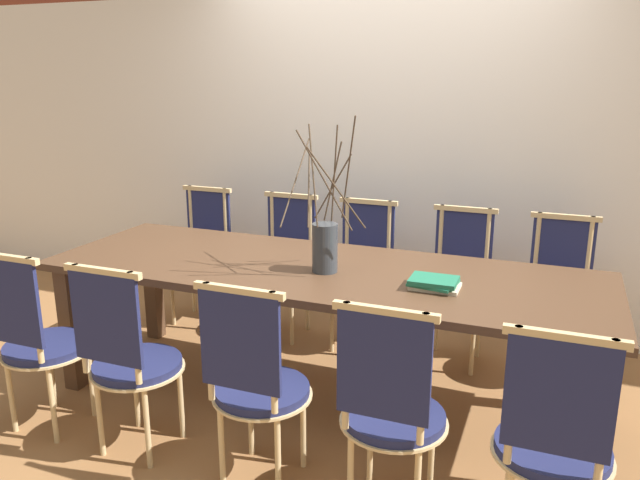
% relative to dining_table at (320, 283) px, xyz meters
% --- Properties ---
extents(ground_plane, '(16.00, 16.00, 0.00)m').
position_rel_dining_table_xyz_m(ground_plane, '(0.00, 0.00, -0.68)').
color(ground_plane, olive).
extents(wall_rear, '(12.00, 0.06, 3.20)m').
position_rel_dining_table_xyz_m(wall_rear, '(0.00, 1.32, 0.92)').
color(wall_rear, white).
rests_on(wall_rear, ground_plane).
extents(dining_table, '(2.94, 0.98, 0.77)m').
position_rel_dining_table_xyz_m(dining_table, '(0.00, 0.00, 0.00)').
color(dining_table, '#4C3321').
rests_on(dining_table, ground_plane).
extents(chair_near_leftend, '(0.44, 0.44, 0.96)m').
position_rel_dining_table_xyz_m(chair_near_leftend, '(-1.19, -0.79, -0.18)').
color(chair_near_leftend, '#1E234C').
rests_on(chair_near_leftend, ground_plane).
extents(chair_near_left, '(0.44, 0.44, 0.96)m').
position_rel_dining_table_xyz_m(chair_near_left, '(-0.63, -0.79, -0.18)').
color(chair_near_left, '#1E234C').
rests_on(chair_near_left, ground_plane).
extents(chair_near_center, '(0.44, 0.44, 0.96)m').
position_rel_dining_table_xyz_m(chair_near_center, '(0.02, -0.79, -0.18)').
color(chair_near_center, '#1E234C').
rests_on(chair_near_center, ground_plane).
extents(chair_near_right, '(0.44, 0.44, 0.96)m').
position_rel_dining_table_xyz_m(chair_near_right, '(0.61, -0.79, -0.18)').
color(chair_near_right, '#1E234C').
rests_on(chair_near_right, ground_plane).
extents(chair_near_rightend, '(0.44, 0.44, 0.96)m').
position_rel_dining_table_xyz_m(chair_near_rightend, '(1.20, -0.79, -0.18)').
color(chair_near_rightend, '#1E234C').
rests_on(chair_near_rightend, ground_plane).
extents(chair_far_leftend, '(0.44, 0.44, 0.96)m').
position_rel_dining_table_xyz_m(chair_far_leftend, '(-1.23, 0.79, -0.18)').
color(chair_far_leftend, '#1E234C').
rests_on(chair_far_leftend, ground_plane).
extents(chair_far_left, '(0.44, 0.44, 0.96)m').
position_rel_dining_table_xyz_m(chair_far_left, '(-0.57, 0.79, -0.18)').
color(chair_far_left, '#1E234C').
rests_on(chair_far_left, ground_plane).
extents(chair_far_center, '(0.44, 0.44, 0.96)m').
position_rel_dining_table_xyz_m(chair_far_center, '(-0.02, 0.79, -0.18)').
color(chair_far_center, '#1E234C').
rests_on(chair_far_center, ground_plane).
extents(chair_far_right, '(0.44, 0.44, 0.96)m').
position_rel_dining_table_xyz_m(chair_far_right, '(0.61, 0.79, -0.18)').
color(chair_far_right, '#1E234C').
rests_on(chair_far_right, ground_plane).
extents(chair_far_rightend, '(0.44, 0.44, 0.96)m').
position_rel_dining_table_xyz_m(chair_far_rightend, '(1.18, 0.79, -0.18)').
color(chair_far_rightend, '#1E234C').
rests_on(chair_far_rightend, ground_plane).
extents(vase_centerpiece, '(0.40, 0.40, 0.80)m').
position_rel_dining_table_xyz_m(vase_centerpiece, '(0.05, -0.05, 0.23)').
color(vase_centerpiece, '#33383D').
rests_on(vase_centerpiece, dining_table).
extents(book_stack, '(0.24, 0.22, 0.05)m').
position_rel_dining_table_xyz_m(book_stack, '(0.62, -0.10, 0.11)').
color(book_stack, beige).
rests_on(book_stack, dining_table).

